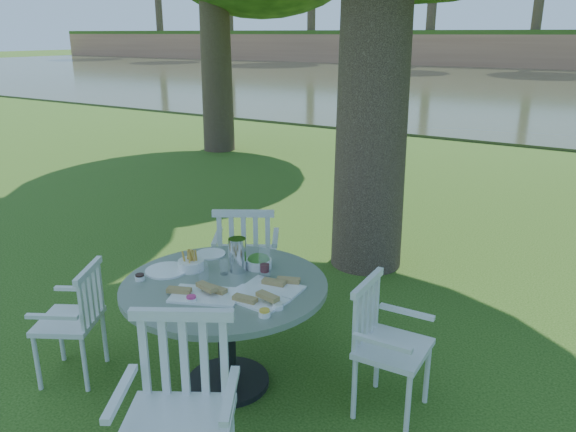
# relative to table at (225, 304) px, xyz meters

# --- Properties ---
(ground) EXTENTS (140.00, 140.00, 0.00)m
(ground) POSITION_rel_table_xyz_m (-0.24, 0.97, -0.61)
(ground) COLOR #1D3F0D
(ground) RESTS_ON ground
(table) EXTENTS (1.33, 1.33, 0.76)m
(table) POSITION_rel_table_xyz_m (0.00, 0.00, 0.00)
(table) COLOR black
(table) RESTS_ON ground
(chair_ne) EXTENTS (0.42, 0.45, 0.86)m
(chair_ne) POSITION_rel_table_xyz_m (0.96, 0.32, -0.10)
(chair_ne) COLOR silver
(chair_ne) RESTS_ON ground
(chair_nw) EXTENTS (0.65, 0.64, 0.97)m
(chair_nw) POSITION_rel_table_xyz_m (-0.48, 0.88, -0.04)
(chair_nw) COLOR silver
(chair_nw) RESTS_ON ground
(chair_sw) EXTENTS (0.54, 0.55, 0.82)m
(chair_sw) POSITION_rel_table_xyz_m (-0.91, -0.44, -0.12)
(chair_sw) COLOR silver
(chair_sw) RESTS_ON ground
(chair_se) EXTENTS (0.68, 0.67, 1.02)m
(chair_se) POSITION_rel_table_xyz_m (0.43, -0.90, -0.01)
(chair_se) COLOR silver
(chair_se) RESTS_ON ground
(tableware) EXTENTS (1.11, 0.85, 0.23)m
(tableware) POSITION_rel_table_xyz_m (-0.03, 0.08, 0.20)
(tableware) COLOR white
(tableware) RESTS_ON table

